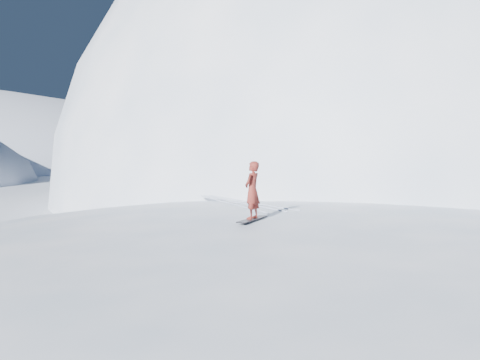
{
  "coord_description": "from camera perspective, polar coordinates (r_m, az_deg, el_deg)",
  "views": [
    {
      "loc": [
        -7.05,
        -10.93,
        4.5
      ],
      "look_at": [
        -1.84,
        2.61,
        3.5
      ],
      "focal_mm": 35.0,
      "sensor_mm": 36.0,
      "label": 1
    }
  ],
  "objects": [
    {
      "name": "peak_shoulder",
      "position": [
        35.61,
        7.78,
        -3.35
      ],
      "size": [
        28.0,
        24.0,
        18.0
      ],
      "primitive_type": "ellipsoid",
      "color": "white",
      "rests_on": "ground"
    },
    {
      "name": "summit_peak",
      "position": [
        47.2,
        17.08,
        -1.7
      ],
      "size": [
        60.0,
        56.0,
        56.0
      ],
      "primitive_type": "ellipsoid",
      "color": "white",
      "rests_on": "ground"
    },
    {
      "name": "wind_bumps",
      "position": [
        15.26,
        5.3,
        -13.23
      ],
      "size": [
        16.0,
        14.4,
        1.0
      ],
      "color": "white",
      "rests_on": "ground"
    },
    {
      "name": "board_tracks",
      "position": [
        17.93,
        -0.1,
        -2.72
      ],
      "size": [
        1.79,
        5.98,
        0.04
      ],
      "color": "silver",
      "rests_on": "ground"
    },
    {
      "name": "ground",
      "position": [
        13.77,
        11.53,
        -15.22
      ],
      "size": [
        400.0,
        400.0,
        0.0
      ],
      "primitive_type": "plane",
      "color": "white",
      "rests_on": "ground"
    },
    {
      "name": "snowboarder",
      "position": [
        13.64,
        1.51,
        -1.25
      ],
      "size": [
        0.73,
        0.71,
        1.68
      ],
      "primitive_type": "imported",
      "rotation": [
        0.0,
        0.0,
        3.85
      ],
      "color": "maroon",
      "rests_on": "snowboard"
    },
    {
      "name": "near_ridge",
      "position": [
        16.71,
        8.83,
        -11.73
      ],
      "size": [
        36.0,
        28.0,
        4.8
      ],
      "primitive_type": "ellipsoid",
      "color": "white",
      "rests_on": "ground"
    },
    {
      "name": "snowboard",
      "position": [
        13.74,
        1.5,
        -4.8
      ],
      "size": [
        1.33,
        1.2,
        0.03
      ],
      "primitive_type": "cube",
      "rotation": [
        0.0,
        0.0,
        0.71
      ],
      "color": "black",
      "rests_on": "near_ridge"
    }
  ]
}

